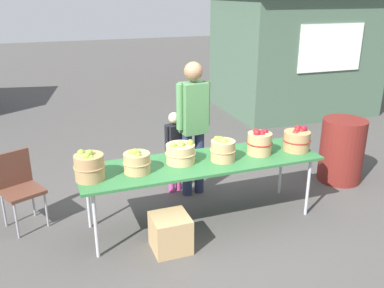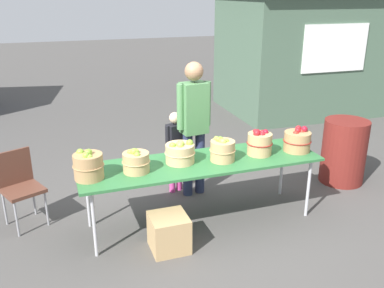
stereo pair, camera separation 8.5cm
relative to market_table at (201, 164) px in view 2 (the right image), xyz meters
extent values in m
plane|color=#474442|center=(0.00, 0.00, -0.71)|extent=(40.00, 40.00, 0.00)
cube|color=#2D6B38|center=(0.00, 0.00, 0.02)|extent=(2.70, 0.76, 0.03)
cylinder|color=#B2B2B7|center=(-1.23, -0.30, -0.35)|extent=(0.04, 0.04, 0.72)
cylinder|color=#B2B2B7|center=(1.23, -0.30, -0.35)|extent=(0.04, 0.04, 0.72)
cylinder|color=#B2B2B7|center=(-1.23, 0.30, -0.35)|extent=(0.04, 0.04, 0.72)
cylinder|color=#B2B2B7|center=(1.23, 0.30, -0.35)|extent=(0.04, 0.04, 0.72)
cylinder|color=#A87F51|center=(-1.22, -0.06, 0.17)|extent=(0.29, 0.29, 0.26)
torus|color=#A87F51|center=(-1.22, -0.06, 0.18)|extent=(0.31, 0.31, 0.01)
sphere|color=#7AA833|center=(-1.28, 0.03, 0.29)|extent=(0.08, 0.08, 0.08)
sphere|color=#8CB738|center=(-1.21, -0.12, 0.29)|extent=(0.07, 0.07, 0.07)
sphere|color=#8CB738|center=(-1.20, -0.04, 0.31)|extent=(0.07, 0.07, 0.07)
sphere|color=#7AA833|center=(-1.21, -0.06, 0.31)|extent=(0.07, 0.07, 0.07)
sphere|color=#7AA833|center=(-1.23, -0.11, 0.31)|extent=(0.07, 0.07, 0.07)
cylinder|color=tan|center=(-0.73, -0.04, 0.14)|extent=(0.28, 0.28, 0.21)
torus|color=tan|center=(-0.73, -0.04, 0.15)|extent=(0.30, 0.30, 0.01)
sphere|color=#7AA833|center=(-0.73, -0.04, 0.26)|extent=(0.08, 0.08, 0.08)
sphere|color=#8CB738|center=(-0.75, -0.05, 0.26)|extent=(0.07, 0.07, 0.07)
sphere|color=#7AA833|center=(-0.73, -0.11, 0.24)|extent=(0.07, 0.07, 0.07)
sphere|color=#8CB738|center=(-0.73, -0.05, 0.26)|extent=(0.07, 0.07, 0.07)
sphere|color=#7AA833|center=(-0.78, -0.01, 0.25)|extent=(0.07, 0.07, 0.07)
cylinder|color=tan|center=(-0.23, 0.05, 0.14)|extent=(0.32, 0.32, 0.21)
torus|color=tan|center=(-0.23, 0.05, 0.15)|extent=(0.34, 0.34, 0.01)
sphere|color=#9EC647|center=(-0.24, -0.01, 0.26)|extent=(0.07, 0.07, 0.07)
sphere|color=#8CB738|center=(-0.10, 0.07, 0.23)|extent=(0.07, 0.07, 0.07)
sphere|color=#8CB738|center=(-0.23, 0.05, 0.26)|extent=(0.07, 0.07, 0.07)
sphere|color=#7AA833|center=(-0.32, 0.03, 0.25)|extent=(0.07, 0.07, 0.07)
sphere|color=#9EC647|center=(-0.22, 0.03, 0.26)|extent=(0.07, 0.07, 0.07)
sphere|color=#9EC647|center=(-0.23, 0.05, 0.25)|extent=(0.08, 0.08, 0.08)
sphere|color=#7AA833|center=(-0.12, 0.03, 0.26)|extent=(0.08, 0.08, 0.08)
cylinder|color=tan|center=(0.23, -0.05, 0.15)|extent=(0.27, 0.27, 0.23)
torus|color=tan|center=(0.23, -0.05, 0.16)|extent=(0.29, 0.29, 0.01)
sphere|color=#7AA833|center=(0.23, 0.00, 0.26)|extent=(0.08, 0.08, 0.08)
sphere|color=#7AA833|center=(0.19, -0.03, 0.28)|extent=(0.07, 0.07, 0.07)
sphere|color=#9EC647|center=(0.22, -0.09, 0.27)|extent=(0.07, 0.07, 0.07)
sphere|color=#8CB738|center=(0.27, -0.06, 0.26)|extent=(0.07, 0.07, 0.07)
sphere|color=#8CB738|center=(0.21, -0.08, 0.27)|extent=(0.07, 0.07, 0.07)
sphere|color=#8CB738|center=(0.19, 0.02, 0.26)|extent=(0.07, 0.07, 0.07)
cylinder|color=tan|center=(0.71, -0.02, 0.16)|extent=(0.28, 0.28, 0.25)
torus|color=maroon|center=(0.71, -0.02, 0.17)|extent=(0.30, 0.30, 0.01)
sphere|color=maroon|center=(0.70, 0.04, 0.29)|extent=(0.07, 0.07, 0.07)
sphere|color=maroon|center=(0.72, -0.05, 0.28)|extent=(0.08, 0.08, 0.08)
sphere|color=maroon|center=(0.69, 0.07, 0.28)|extent=(0.07, 0.07, 0.07)
sphere|color=maroon|center=(0.65, -0.04, 0.30)|extent=(0.08, 0.08, 0.08)
sphere|color=maroon|center=(0.76, 0.02, 0.28)|extent=(0.07, 0.07, 0.07)
sphere|color=maroon|center=(0.79, -0.01, 0.29)|extent=(0.07, 0.07, 0.07)
cylinder|color=#A87F51|center=(1.18, -0.06, 0.15)|extent=(0.31, 0.31, 0.23)
torus|color=maroon|center=(1.18, -0.06, 0.16)|extent=(0.33, 0.33, 0.01)
sphere|color=maroon|center=(1.25, 0.03, 0.27)|extent=(0.08, 0.08, 0.08)
sphere|color=maroon|center=(1.27, -0.05, 0.29)|extent=(0.08, 0.08, 0.08)
sphere|color=#B22319|center=(1.14, -0.08, 0.26)|extent=(0.07, 0.07, 0.07)
sphere|color=#B22319|center=(1.24, -0.05, 0.26)|extent=(0.08, 0.08, 0.08)
sphere|color=maroon|center=(1.19, -0.05, 0.28)|extent=(0.07, 0.07, 0.07)
cylinder|color=#262D4C|center=(0.25, 0.71, -0.29)|extent=(0.12, 0.12, 0.85)
cylinder|color=#262D4C|center=(0.08, 0.69, -0.29)|extent=(0.12, 0.12, 0.85)
cube|color=#4C7F4C|center=(0.16, 0.70, 0.45)|extent=(0.34, 0.27, 0.64)
sphere|color=#936B4C|center=(0.16, 0.70, 0.91)|extent=(0.23, 0.23, 0.23)
cylinder|color=#4C7F4C|center=(0.35, 0.72, 0.49)|extent=(0.09, 0.09, 0.56)
cylinder|color=#4C7F4C|center=(-0.02, 0.68, 0.49)|extent=(0.09, 0.09, 0.56)
cylinder|color=#CC3F8C|center=(0.01, 0.86, -0.45)|extent=(0.08, 0.08, 0.53)
cylinder|color=#CC3F8C|center=(-0.09, 0.83, -0.45)|extent=(0.08, 0.08, 0.53)
cube|color=black|center=(-0.04, 0.85, 0.02)|extent=(0.23, 0.20, 0.40)
sphere|color=beige|center=(-0.04, 0.85, 0.30)|extent=(0.14, 0.14, 0.14)
cylinder|color=black|center=(0.07, 0.88, 0.04)|extent=(0.06, 0.06, 0.36)
cylinder|color=black|center=(-0.15, 0.81, 0.04)|extent=(0.06, 0.06, 0.36)
cube|color=#47604C|center=(3.72, 3.97, 0.59)|extent=(3.05, 2.46, 2.60)
cube|color=white|center=(3.75, 2.76, 0.79)|extent=(1.40, 0.07, 0.90)
cube|color=brown|center=(-1.90, 0.57, -0.27)|extent=(0.53, 0.53, 0.04)
cube|color=brown|center=(-1.98, 0.73, -0.05)|extent=(0.38, 0.19, 0.40)
cylinder|color=gray|center=(-1.99, 0.34, -0.50)|extent=(0.02, 0.02, 0.42)
cylinder|color=gray|center=(-1.68, 0.48, -0.50)|extent=(0.02, 0.02, 0.42)
cylinder|color=gray|center=(-2.13, 0.65, -0.50)|extent=(0.02, 0.02, 0.42)
cylinder|color=gray|center=(-1.82, 0.79, -0.50)|extent=(0.02, 0.02, 0.42)
cylinder|color=maroon|center=(2.25, 0.38, -0.27)|extent=(0.60, 0.60, 0.89)
cube|color=tan|center=(-0.50, -0.42, -0.52)|extent=(0.38, 0.38, 0.38)
camera|label=1|loc=(-1.58, -3.98, 1.81)|focal=39.09mm
camera|label=2|loc=(-1.50, -4.01, 1.81)|focal=39.09mm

